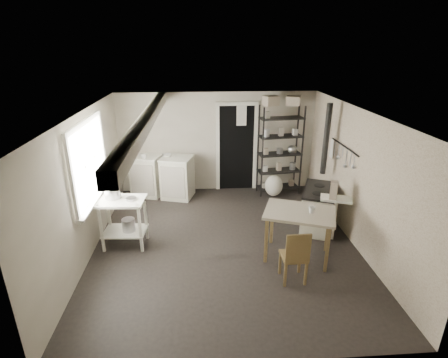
{
  "coord_description": "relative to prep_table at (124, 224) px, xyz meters",
  "views": [
    {
      "loc": [
        -0.41,
        -5.31,
        3.3
      ],
      "look_at": [
        0.0,
        0.3,
        1.1
      ],
      "focal_mm": 28.0,
      "sensor_mm": 36.0,
      "label": 1
    }
  ],
  "objects": [
    {
      "name": "floor",
      "position": [
        1.73,
        -0.08,
        -0.4
      ],
      "size": [
        5.0,
        5.0,
        0.0
      ],
      "primitive_type": "plane",
      "color": "black",
      "rests_on": "ground"
    },
    {
      "name": "ceiling",
      "position": [
        1.73,
        -0.08,
        1.9
      ],
      "size": [
        5.0,
        5.0,
        0.0
      ],
      "primitive_type": "plane",
      "rotation": [
        3.14,
        0.0,
        0.0
      ],
      "color": "silver",
      "rests_on": "wall_back"
    },
    {
      "name": "wall_back",
      "position": [
        1.73,
        2.42,
        0.75
      ],
      "size": [
        4.5,
        0.02,
        2.3
      ],
      "primitive_type": "cube",
      "color": "#B9B19E",
      "rests_on": "ground"
    },
    {
      "name": "wall_front",
      "position": [
        1.73,
        -2.58,
        0.75
      ],
      "size": [
        4.5,
        0.02,
        2.3
      ],
      "primitive_type": "cube",
      "color": "#B9B19E",
      "rests_on": "ground"
    },
    {
      "name": "wall_left",
      "position": [
        -0.52,
        -0.08,
        0.75
      ],
      "size": [
        0.02,
        5.0,
        2.3
      ],
      "primitive_type": "cube",
      "color": "#B9B19E",
      "rests_on": "ground"
    },
    {
      "name": "wall_right",
      "position": [
        3.98,
        -0.08,
        0.75
      ],
      "size": [
        0.02,
        5.0,
        2.3
      ],
      "primitive_type": "cube",
      "color": "#B9B19E",
      "rests_on": "ground"
    },
    {
      "name": "window",
      "position": [
        -0.49,
        0.12,
        1.1
      ],
      "size": [
        0.12,
        1.76,
        1.28
      ],
      "primitive_type": null,
      "color": "white",
      "rests_on": "wall_left"
    },
    {
      "name": "doorway",
      "position": [
        2.18,
        2.39,
        0.6
      ],
      "size": [
        0.96,
        0.1,
        2.08
      ],
      "primitive_type": null,
      "color": "white",
      "rests_on": "ground"
    },
    {
      "name": "ceiling_beam",
      "position": [
        0.53,
        -0.08,
        1.8
      ],
      "size": [
        0.18,
        5.0,
        0.18
      ],
      "primitive_type": null,
      "color": "white",
      "rests_on": "ceiling"
    },
    {
      "name": "wallpaper_panel",
      "position": [
        3.97,
        -0.08,
        0.75
      ],
      "size": [
        0.01,
        5.0,
        2.3
      ],
      "primitive_type": null,
      "color": "beige",
      "rests_on": "wall_right"
    },
    {
      "name": "utensil_rail",
      "position": [
        3.92,
        0.52,
        1.15
      ],
      "size": [
        0.06,
        1.2,
        0.44
      ],
      "primitive_type": null,
      "color": "#AFAFB1",
      "rests_on": "wall_right"
    },
    {
      "name": "prep_table",
      "position": [
        0.0,
        0.0,
        0.0
      ],
      "size": [
        0.79,
        0.59,
        0.86
      ],
      "primitive_type": null,
      "rotation": [
        0.0,
        0.0,
        -0.08
      ],
      "color": "white",
      "rests_on": "ground"
    },
    {
      "name": "stockpot",
      "position": [
        -0.16,
        0.1,
        0.54
      ],
      "size": [
        0.29,
        0.29,
        0.29
      ],
      "primitive_type": "cylinder",
      "rotation": [
        0.0,
        0.0,
        -0.09
      ],
      "color": "#AFAFB1",
      "rests_on": "prep_table"
    },
    {
      "name": "saucepan",
      "position": [
        0.16,
        -0.01,
        0.45
      ],
      "size": [
        0.21,
        0.21,
        0.1
      ],
      "primitive_type": "cylinder",
      "rotation": [
        0.0,
        0.0,
        -0.23
      ],
      "color": "#AFAFB1",
      "rests_on": "prep_table"
    },
    {
      "name": "bucket",
      "position": [
        0.07,
        -0.01,
        -0.02
      ],
      "size": [
        0.25,
        0.25,
        0.24
      ],
      "primitive_type": "cylinder",
      "rotation": [
        0.0,
        0.0,
        0.12
      ],
      "color": "#AFAFB1",
      "rests_on": "prep_table"
    },
    {
      "name": "base_cabinets",
      "position": [
        0.46,
        2.1,
        0.06
      ],
      "size": [
        1.55,
        0.98,
        0.95
      ],
      "primitive_type": null,
      "rotation": [
        0.0,
        0.0,
        -0.28
      ],
      "color": "beige",
      "rests_on": "ground"
    },
    {
      "name": "mixing_bowl",
      "position": [
        0.59,
        2.09,
        0.55
      ],
      "size": [
        0.33,
        0.33,
        0.07
      ],
      "primitive_type": "imported",
      "rotation": [
        0.0,
        0.0,
        0.19
      ],
      "color": "silver",
      "rests_on": "base_cabinets"
    },
    {
      "name": "counter_cup",
      "position": [
        0.11,
        1.98,
        0.57
      ],
      "size": [
        0.13,
        0.13,
        0.1
      ],
      "primitive_type": "imported",
      "rotation": [
        0.0,
        0.0,
        0.08
      ],
      "color": "silver",
      "rests_on": "base_cabinets"
    },
    {
      "name": "shelf_rack",
      "position": [
        3.13,
        2.09,
        0.55
      ],
      "size": [
        1.01,
        0.5,
        2.04
      ],
      "primitive_type": null,
      "rotation": [
        0.0,
        0.0,
        0.13
      ],
      "color": "black",
      "rests_on": "ground"
    },
    {
      "name": "shelf_jar",
      "position": [
        2.82,
        2.14,
        0.96
      ],
      "size": [
        0.09,
        0.09,
        0.17
      ],
      "primitive_type": "imported",
      "rotation": [
        0.0,
        0.0,
        -0.12
      ],
      "color": "silver",
      "rests_on": "shelf_rack"
    },
    {
      "name": "storage_box_a",
      "position": [
        2.87,
        2.09,
        1.61
      ],
      "size": [
        0.37,
        0.35,
        0.2
      ],
      "primitive_type": "cube",
      "rotation": [
        0.0,
        0.0,
        0.38
      ],
      "color": "beige",
      "rests_on": "shelf_rack"
    },
    {
      "name": "storage_box_b",
      "position": [
        3.37,
        2.13,
        1.59
      ],
      "size": [
        0.36,
        0.35,
        0.19
      ],
      "primitive_type": "cube",
      "rotation": [
        0.0,
        0.0,
        -0.32
      ],
      "color": "beige",
      "rests_on": "shelf_rack"
    },
    {
      "name": "stove",
      "position": [
        3.51,
        0.39,
        0.04
      ],
      "size": [
        0.89,
        1.13,
        0.78
      ],
      "primitive_type": null,
      "rotation": [
        0.0,
        0.0,
        -0.39
      ],
      "color": "beige",
      "rests_on": "ground"
    },
    {
      "name": "stovepipe",
      "position": [
        3.72,
        0.89,
        1.19
      ],
      "size": [
        0.11,
        0.11,
        1.43
      ],
      "primitive_type": null,
      "rotation": [
        0.0,
        0.0,
        0.0
      ],
      "color": "black",
      "rests_on": "stove"
    },
    {
      "name": "side_ledge",
      "position": [
        3.65,
        -0.07,
        0.03
      ],
      "size": [
        0.59,
        0.45,
        0.81
      ],
      "primitive_type": null,
      "rotation": [
        0.0,
        0.0,
        -0.35
      ],
      "color": "white",
      "rests_on": "ground"
    },
    {
      "name": "oats_box",
      "position": [
        3.59,
        -0.07,
        0.61
      ],
      "size": [
        0.19,
        0.23,
        0.3
      ],
      "primitive_type": "cube",
      "rotation": [
        0.0,
        0.0,
        -0.39
      ],
      "color": "beige",
      "rests_on": "side_ledge"
    },
    {
      "name": "work_table",
      "position": [
        2.87,
        -0.56,
        -0.02
      ],
      "size": [
        1.28,
        1.08,
        0.82
      ],
      "primitive_type": null,
      "rotation": [
        0.0,
        0.0,
        -0.35
      ],
      "color": "#BDB5A1",
      "rests_on": "ground"
    },
    {
      "name": "table_cup",
      "position": [
        3.04,
        -0.62,
        0.41
      ],
      "size": [
        0.12,
        0.12,
        0.1
      ],
      "primitive_type": "imported",
      "rotation": [
        0.0,
        0.0,
        0.07
      ],
      "color": "silver",
      "rests_on": "work_table"
    },
    {
      "name": "chair",
      "position": [
        2.65,
        -1.15,
        0.08
      ],
      "size": [
        0.37,
        0.38,
        0.86
      ],
      "primitive_type": null,
      "rotation": [
        0.0,
        0.0,
        0.03
      ],
      "color": "brown",
      "rests_on": "ground"
    },
    {
      "name": "flour_sack",
      "position": [
        3.0,
        1.9,
        -0.16
      ],
      "size": [
        0.43,
        0.37,
        0.49
      ],
      "primitive_type": "ellipsoid",
      "rotation": [
        0.0,
        0.0,
        -0.06
      ],
      "color": "silver",
      "rests_on": "ground"
    },
    {
      "name": "floor_crock",
      "position": [
        3.1,
        -0.14,
        -0.33
      ],
      "size": [
        0.11,
        0.11,
        0.14
      ],
      "primitive_type": "cylinder",
      "rotation": [
        0.0,
        0.0,
        0.01
      ],
      "color": "silver",
      "rests_on": "ground"
    }
  ]
}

